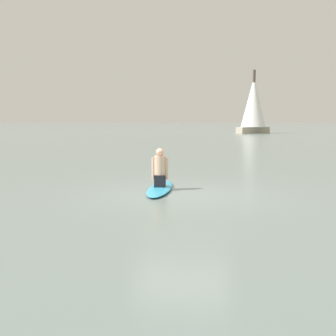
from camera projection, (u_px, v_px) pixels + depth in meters
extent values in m
plane|color=slate|center=(182.00, 194.00, 10.79)|extent=(400.00, 400.00, 0.00)
ellipsoid|color=#339EC6|center=(160.00, 188.00, 11.42)|extent=(2.84, 0.65, 0.10)
cube|color=black|center=(160.00, 181.00, 11.40)|extent=(0.35, 0.28, 0.32)
cylinder|color=#D6AD8E|center=(160.00, 166.00, 11.35)|extent=(0.30, 0.30, 0.54)
sphere|color=#D6AD8E|center=(160.00, 152.00, 11.31)|extent=(0.21, 0.21, 0.21)
cylinder|color=#D6AD8E|center=(153.00, 168.00, 11.38)|extent=(0.09, 0.09, 0.59)
cylinder|color=#D6AD8E|center=(167.00, 168.00, 11.34)|extent=(0.09, 0.09, 0.59)
cube|color=#B2A893|center=(253.00, 130.00, 57.91)|extent=(3.93, 4.80, 0.87)
cylinder|color=#4C4238|center=(254.00, 99.00, 57.42)|extent=(0.39, 0.39, 7.72)
cone|color=white|center=(254.00, 102.00, 57.47)|extent=(4.70, 4.70, 6.80)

